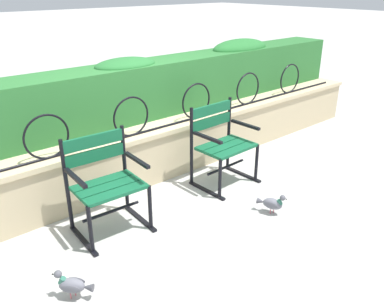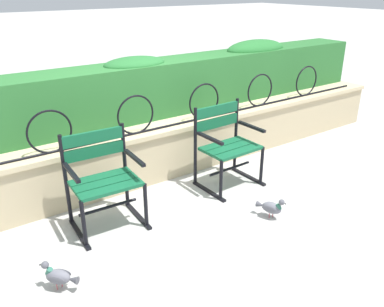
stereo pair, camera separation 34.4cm
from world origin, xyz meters
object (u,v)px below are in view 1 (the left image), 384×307
Objects in this scene: park_chair_right at (221,142)px; pigeon_near_chairs at (272,203)px; park_chair_left at (105,181)px; pigeon_far_side at (72,285)px.

pigeon_near_chairs is (-0.10, -0.81, -0.36)m from park_chair_right.
park_chair_right reaches higher than pigeon_near_chairs.
park_chair_left is at bearing 179.56° from park_chair_right.
park_chair_left reaches higher than pigeon_far_side.
pigeon_far_side is at bearing 174.16° from pigeon_near_chairs.
pigeon_near_chairs is at bearing -97.14° from park_chair_right.
park_chair_left is at bearing 44.19° from pigeon_far_side.
park_chair_right is 3.13× the size of pigeon_near_chairs.
pigeon_near_chairs and pigeon_far_side have the same top height.
park_chair_right is at bearing 82.86° from pigeon_near_chairs.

